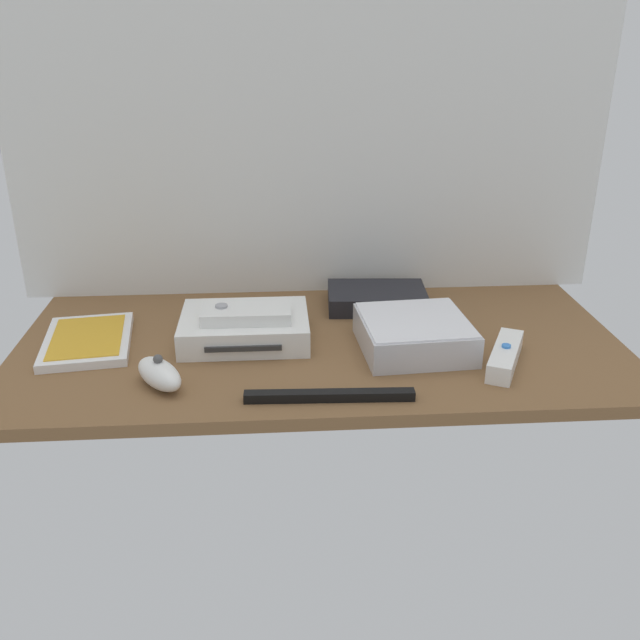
% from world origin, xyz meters
% --- Properties ---
extents(ground_plane, '(1.00, 0.48, 0.02)m').
position_xyz_m(ground_plane, '(0.00, 0.00, -0.01)').
color(ground_plane, brown).
rests_on(ground_plane, ground).
extents(back_wall, '(1.10, 0.01, 0.64)m').
position_xyz_m(back_wall, '(0.00, 0.25, 0.32)').
color(back_wall, silver).
rests_on(back_wall, ground).
extents(game_console, '(0.21, 0.17, 0.04)m').
position_xyz_m(game_console, '(-0.12, 0.02, 0.02)').
color(game_console, white).
rests_on(game_console, ground_plane).
extents(mini_computer, '(0.18, 0.18, 0.05)m').
position_xyz_m(mini_computer, '(0.15, -0.04, 0.03)').
color(mini_computer, silver).
rests_on(mini_computer, ground_plane).
extents(game_case, '(0.16, 0.21, 0.02)m').
position_xyz_m(game_case, '(-0.38, 0.02, 0.01)').
color(game_case, white).
rests_on(game_case, ground_plane).
extents(network_router, '(0.19, 0.13, 0.03)m').
position_xyz_m(network_router, '(0.12, 0.15, 0.02)').
color(network_router, black).
rests_on(network_router, ground_plane).
extents(remote_wand, '(0.10, 0.15, 0.03)m').
position_xyz_m(remote_wand, '(0.28, -0.10, 0.02)').
color(remote_wand, white).
rests_on(remote_wand, ground_plane).
extents(remote_nunchuk, '(0.09, 0.11, 0.05)m').
position_xyz_m(remote_nunchuk, '(-0.24, -0.13, 0.02)').
color(remote_nunchuk, white).
rests_on(remote_nunchuk, ground_plane).
extents(remote_classic_pad, '(0.14, 0.08, 0.02)m').
position_xyz_m(remote_classic_pad, '(-0.12, 0.01, 0.05)').
color(remote_classic_pad, white).
rests_on(remote_classic_pad, game_console).
extents(sensor_bar, '(0.24, 0.03, 0.01)m').
position_xyz_m(sensor_bar, '(-0.00, -0.19, 0.01)').
color(sensor_bar, black).
rests_on(sensor_bar, ground_plane).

